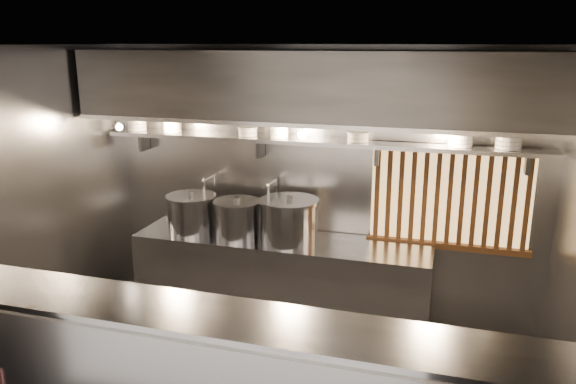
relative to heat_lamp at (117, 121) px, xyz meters
The scene contains 21 objects.
ceiling 2.21m from the heat_lamp, 24.14° to the right, with size 4.50×4.50×0.00m, color black.
wall_back 2.11m from the heat_lamp, 18.89° to the left, with size 4.50×4.50×0.00m, color gray.
wall_left 1.14m from the heat_lamp, 112.49° to the right, with size 3.00×3.00×0.00m, color gray.
cooking_bench 2.29m from the heat_lamp, ahead, with size 3.00×0.70×0.90m, color #9A9A9F.
bowl_shelf 1.96m from the heat_lamp, 13.90° to the left, with size 4.40×0.34×0.04m, color #9A9A9F.
exhaust_hood 1.95m from the heat_lamp, ahead, with size 4.40×0.81×0.65m.
wood_screen 3.33m from the heat_lamp, 10.67° to the left, with size 1.56×0.09×1.04m.
faucet_left 1.18m from the heat_lamp, 34.60° to the left, with size 0.04×0.30×0.50m.
faucet_right 1.71m from the heat_lamp, 19.61° to the left, with size 0.04×0.30×0.50m.
heat_lamp is the anchor object (origin of this frame).
pendant_bulb 1.83m from the heat_lamp, 11.00° to the left, with size 0.09×0.09×0.19m.
stock_pot_left 1.53m from the heat_lamp, 11.37° to the left, with size 0.49×0.49×0.42m.
stock_pot_mid 1.19m from the heat_lamp, 20.87° to the left, with size 0.59×0.59×0.43m.
stock_pot_right 1.96m from the heat_lamp, ahead, with size 0.60×0.60×0.48m.
bowl_stack_0 0.49m from the heat_lamp, 99.25° to the left, with size 0.22×0.22×0.13m.
bowl_stack_1 0.59m from the heat_lamp, 53.69° to the left, with size 0.20×0.20×0.17m.
bowl_stack_2 1.29m from the heat_lamp, 21.48° to the left, with size 0.20×0.20×0.09m.
bowl_stack_3 1.60m from the heat_lamp, 17.13° to the left, with size 0.20×0.20×0.13m.
bowl_stack_4 2.37m from the heat_lamp, 11.46° to the left, with size 0.22×0.22×0.09m.
bowl_stack_5 3.29m from the heat_lamp, ahead, with size 0.24×0.24×0.13m.
bowl_stack_6 3.70m from the heat_lamp, ahead, with size 0.24×0.24×0.13m.
Camera 1 is at (1.30, -3.96, 2.83)m, focal length 35.00 mm.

